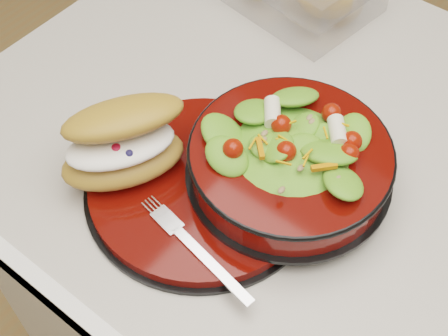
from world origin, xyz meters
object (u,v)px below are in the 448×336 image
Objects in this scene: salad_bowl at (291,155)px; croissant at (124,143)px; dinner_plate at (202,185)px; fork at (198,251)px.

croissant is (-0.16, -0.11, 0.01)m from salad_bowl.
salad_bowl is at bearing 43.34° from dinner_plate.
salad_bowl is 0.16m from fork.
salad_bowl is at bearing -22.94° from croissant.
fork reaches higher than dinner_plate.
fork is at bearing -73.08° from croissant.
croissant is at bearing -145.36° from salad_bowl.
salad_bowl reaches higher than fork.
fork is (0.15, -0.04, -0.04)m from croissant.
croissant is (-0.09, -0.04, 0.05)m from dinner_plate.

